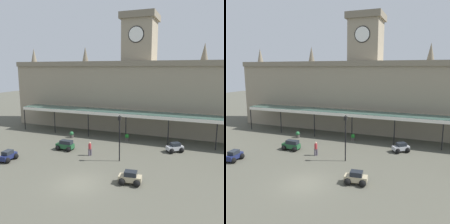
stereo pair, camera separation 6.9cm
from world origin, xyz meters
TOP-DOWN VIEW (x-y plane):
  - ground_plane at (0.00, 0.00)m, footprint 140.00×140.00m
  - station_building at (0.00, 21.18)m, footprint 43.62×7.18m
  - entrance_canopy at (0.00, 15.37)m, footprint 35.76×3.26m
  - car_navy_sedan at (-9.96, 2.08)m, footprint 1.61×2.11m
  - car_green_estate at (-5.89, 7.46)m, footprint 2.25×1.54m
  - car_silver_sedan at (7.13, 11.61)m, footprint 2.25×2.15m
  - car_beige_sedan at (4.34, 1.67)m, footprint 2.14×1.67m
  - pedestrian_near_entrance at (-2.13, 6.78)m, footprint 0.34×0.34m
  - victorian_lamppost at (1.69, 6.40)m, footprint 0.30×0.30m
  - planter_near_kerb at (-7.92, 12.49)m, footprint 0.60×0.60m
  - planter_forecourt_centre at (0.20, 14.04)m, footprint 0.60×0.60m

SIDE VIEW (x-z plane):
  - ground_plane at x=0.00m, z-range 0.00..0.00m
  - planter_near_kerb at x=-7.92m, z-range 0.01..0.97m
  - planter_forecourt_centre at x=0.20m, z-range 0.01..0.97m
  - car_navy_sedan at x=-9.96m, z-range -0.09..1.10m
  - car_silver_sedan at x=7.13m, z-range -0.09..1.10m
  - car_beige_sedan at x=4.34m, z-range -0.09..1.10m
  - car_green_estate at x=-5.89m, z-range -0.07..1.20m
  - pedestrian_near_entrance at x=-2.13m, z-range 0.07..1.74m
  - victorian_lamppost at x=1.69m, z-range 0.61..5.83m
  - entrance_canopy at x=0.00m, z-range 1.82..5.74m
  - station_building at x=0.00m, z-range -3.15..15.46m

